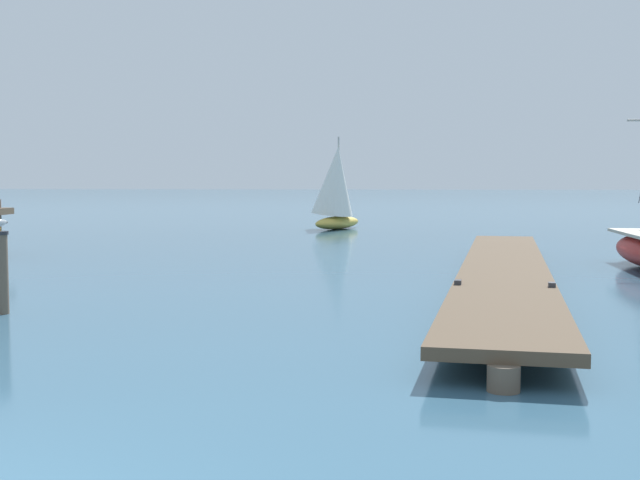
{
  "coord_description": "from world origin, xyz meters",
  "views": [
    {
      "loc": [
        3.71,
        -4.56,
        2.29
      ],
      "look_at": [
        2.19,
        7.58,
        1.4
      ],
      "focal_mm": 46.44,
      "sensor_mm": 36.0,
      "label": 1
    }
  ],
  "objects": [
    {
      "name": "distant_sailboat",
      "position": [
        -0.36,
        33.78,
        1.92
      ],
      "size": [
        2.81,
        4.03,
        4.31
      ],
      "color": "gold",
      "rests_on": "ground"
    },
    {
      "name": "floating_dock",
      "position": [
        5.48,
        13.77,
        0.36
      ],
      "size": [
        3.57,
        19.04,
        0.53
      ],
      "color": "brown",
      "rests_on": "ground"
    },
    {
      "name": "mooring_piling",
      "position": [
        -3.45,
        8.68,
        0.75
      ],
      "size": [
        0.3,
        0.3,
        1.42
      ],
      "color": "brown",
      "rests_on": "ground"
    }
  ]
}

